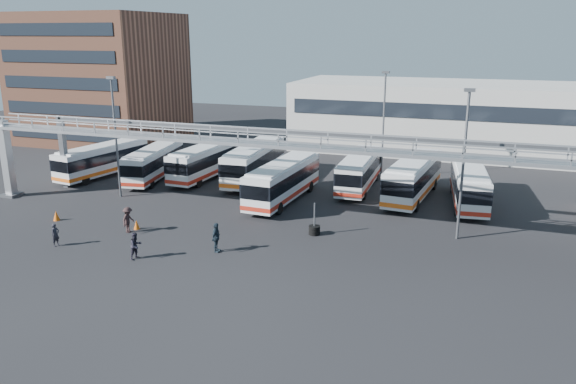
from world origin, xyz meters
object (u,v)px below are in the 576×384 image
(bus_2, at_px, (206,160))
(pedestrian_a, at_px, (55,235))
(tire_stack, at_px, (314,229))
(bus_1, at_px, (154,162))
(bus_7, at_px, (469,184))
(cone_left, at_px, (56,216))
(bus_4, at_px, (283,180))
(bus_3, at_px, (254,161))
(bus_6, at_px, (413,177))
(pedestrian_d, at_px, (216,238))
(light_pole_left, at_px, (115,131))
(bus_5, at_px, (360,170))
(cone_right, at_px, (137,225))
(light_pole_mid, at_px, (464,157))
(bus_0, at_px, (103,159))
(light_pole_back, at_px, (384,119))
(pedestrian_b, at_px, (136,246))
(pedestrian_c, at_px, (128,220))

(bus_2, bearing_deg, pedestrian_a, -90.01)
(tire_stack, bearing_deg, pedestrian_a, -153.32)
(bus_1, relative_size, tire_stack, 4.50)
(bus_7, relative_size, cone_left, 14.10)
(bus_4, height_order, tire_stack, bus_4)
(bus_3, bearing_deg, tire_stack, -55.35)
(bus_6, xyz_separation_m, pedestrian_a, (-20.77, -19.18, -1.11))
(bus_7, height_order, pedestrian_d, bus_7)
(light_pole_left, distance_m, bus_5, 21.43)
(bus_4, relative_size, bus_6, 0.97)
(bus_6, height_order, tire_stack, bus_6)
(bus_2, xyz_separation_m, cone_right, (2.11, -14.94, -1.44))
(bus_2, height_order, cone_left, bus_2)
(light_pole_mid, height_order, bus_6, light_pole_mid)
(bus_0, distance_m, pedestrian_a, 18.99)
(bus_3, height_order, bus_7, bus_3)
(tire_stack, bearing_deg, bus_5, 88.54)
(light_pole_back, distance_m, pedestrian_a, 30.87)
(light_pole_left, distance_m, bus_4, 14.63)
(light_pole_back, relative_size, bus_7, 0.95)
(bus_5, bearing_deg, bus_0, -172.63)
(bus_3, height_order, tire_stack, bus_3)
(bus_1, xyz_separation_m, pedestrian_b, (9.81, -17.52, -0.84))
(bus_0, relative_size, pedestrian_d, 5.39)
(cone_right, bearing_deg, light_pole_mid, 14.57)
(light_pole_mid, bearing_deg, pedestrian_d, -152.00)
(bus_6, relative_size, tire_stack, 4.95)
(light_pole_back, distance_m, cone_left, 29.99)
(bus_3, xyz_separation_m, tire_stack, (9.75, -12.43, -1.51))
(bus_5, relative_size, cone_left, 13.66)
(tire_stack, bearing_deg, bus_1, 153.14)
(bus_3, distance_m, bus_7, 19.62)
(bus_2, height_order, bus_6, bus_6)
(tire_stack, bearing_deg, bus_0, 159.80)
(light_pole_back, bearing_deg, bus_7, -37.51)
(light_pole_mid, xyz_separation_m, bus_7, (0.34, 8.59, -3.96))
(light_pole_left, bearing_deg, bus_4, 14.04)
(tire_stack, bearing_deg, pedestrian_c, -162.49)
(light_pole_back, relative_size, pedestrian_d, 5.22)
(light_pole_mid, xyz_separation_m, bus_2, (-23.98, 9.26, -3.95))
(light_pole_mid, relative_size, bus_0, 0.97)
(bus_1, distance_m, bus_6, 24.36)
(bus_7, height_order, pedestrian_a, bus_7)
(bus_6, distance_m, tire_stack, 12.64)
(bus_1, relative_size, bus_6, 0.91)
(bus_7, xyz_separation_m, pedestrian_a, (-25.33, -18.89, -0.99))
(light_pole_left, relative_size, light_pole_mid, 1.00)
(bus_1, bearing_deg, cone_left, -100.53)
(pedestrian_c, xyz_separation_m, cone_left, (-6.70, 0.42, -0.55))
(cone_right, bearing_deg, cone_left, -177.09)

